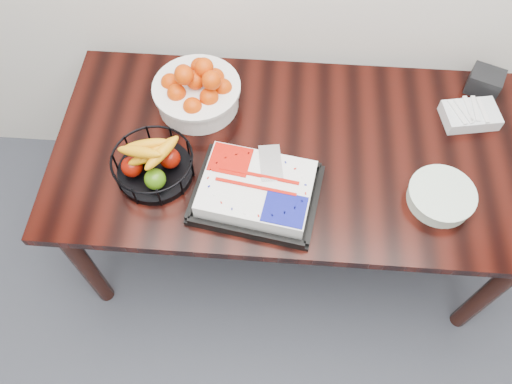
# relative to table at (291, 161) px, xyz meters

# --- Properties ---
(table) EXTENTS (1.80, 0.90, 0.75)m
(table) POSITION_rel_table_xyz_m (0.00, 0.00, 0.00)
(table) COLOR black
(table) RESTS_ON ground
(cake_tray) EXTENTS (0.48, 0.40, 0.09)m
(cake_tray) POSITION_rel_table_xyz_m (-0.12, -0.22, 0.13)
(cake_tray) COLOR black
(cake_tray) RESTS_ON table
(tangerine_bowl) EXTENTS (0.34, 0.34, 0.21)m
(tangerine_bowl) POSITION_rel_table_xyz_m (-0.38, 0.19, 0.18)
(tangerine_bowl) COLOR white
(tangerine_bowl) RESTS_ON table
(fruit_basket) EXTENTS (0.29, 0.29, 0.15)m
(fruit_basket) POSITION_rel_table_xyz_m (-0.49, -0.15, 0.15)
(fruit_basket) COLOR black
(fruit_basket) RESTS_ON table
(plate_stack) EXTENTS (0.23, 0.23, 0.06)m
(plate_stack) POSITION_rel_table_xyz_m (0.52, -0.19, 0.11)
(plate_stack) COLOR white
(plate_stack) RESTS_ON table
(fork_bag) EXTENTS (0.23, 0.17, 0.06)m
(fork_bag) POSITION_rel_table_xyz_m (0.68, 0.19, 0.11)
(fork_bag) COLOR silver
(fork_bag) RESTS_ON table
(napkin_box) EXTENTS (0.16, 0.15, 0.09)m
(napkin_box) POSITION_rel_table_xyz_m (0.75, 0.35, 0.13)
(napkin_box) COLOR black
(napkin_box) RESTS_ON table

